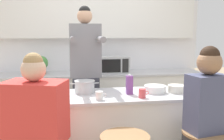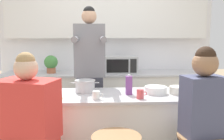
% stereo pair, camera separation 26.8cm
% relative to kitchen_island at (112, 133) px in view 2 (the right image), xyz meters
% --- Properties ---
extents(wall_back, '(3.67, 0.22, 2.70)m').
position_rel_kitchen_island_xyz_m(wall_back, '(0.00, 1.77, 1.10)').
color(wall_back, white).
rests_on(wall_back, ground_plane).
extents(back_counter, '(3.41, 0.66, 0.89)m').
position_rel_kitchen_island_xyz_m(back_counter, '(0.00, 1.46, -0.00)').
color(back_counter, white).
rests_on(back_counter, ground_plane).
extents(kitchen_island, '(1.80, 0.65, 0.88)m').
position_rel_kitchen_island_xyz_m(kitchen_island, '(0.00, 0.00, 0.00)').
color(kitchen_island, black).
rests_on(kitchen_island, ground_plane).
extents(person_cooking, '(0.41, 0.60, 1.86)m').
position_rel_kitchen_island_xyz_m(person_cooking, '(-0.26, 0.59, 0.48)').
color(person_cooking, '#383842').
rests_on(person_cooking, ground_plane).
extents(person_seated_near, '(0.36, 0.31, 1.42)m').
position_rel_kitchen_island_xyz_m(person_seated_near, '(0.71, -0.64, 0.22)').
color(person_seated_near, '#333338').
rests_on(person_seated_near, ground_plane).
extents(cooking_pot, '(0.31, 0.22, 0.14)m').
position_rel_kitchen_island_xyz_m(cooking_pot, '(-0.29, 0.11, 0.50)').
color(cooking_pot, '#B7BABC').
rests_on(cooking_pot, kitchen_island).
extents(fruit_bowl, '(0.24, 0.24, 0.08)m').
position_rel_kitchen_island_xyz_m(fruit_bowl, '(0.47, 0.01, 0.47)').
color(fruit_bowl, white).
rests_on(fruit_bowl, kitchen_island).
extents(mixing_bowl_steel, '(0.19, 0.19, 0.08)m').
position_rel_kitchen_island_xyz_m(mixing_bowl_steel, '(0.70, -0.02, 0.48)').
color(mixing_bowl_steel, silver).
rests_on(mixing_bowl_steel, kitchen_island).
extents(coffee_cup_near, '(0.11, 0.07, 0.08)m').
position_rel_kitchen_island_xyz_m(coffee_cup_near, '(-0.17, -0.21, 0.48)').
color(coffee_cup_near, white).
rests_on(coffee_cup_near, kitchen_island).
extents(coffee_cup_far, '(0.10, 0.07, 0.09)m').
position_rel_kitchen_island_xyz_m(coffee_cup_far, '(0.27, -0.20, 0.48)').
color(coffee_cup_far, '#DB4C51').
rests_on(coffee_cup_far, kitchen_island).
extents(banana_bunch, '(0.16, 0.12, 0.05)m').
position_rel_kitchen_island_xyz_m(banana_bunch, '(-0.57, -0.18, 0.46)').
color(banana_bunch, yellow).
rests_on(banana_bunch, kitchen_island).
extents(juice_carton, '(0.07, 0.07, 0.21)m').
position_rel_kitchen_island_xyz_m(juice_carton, '(0.17, -0.02, 0.53)').
color(juice_carton, '#7A428E').
rests_on(juice_carton, kitchen_island).
extents(microwave, '(0.55, 0.33, 0.27)m').
position_rel_kitchen_island_xyz_m(microwave, '(0.20, 1.41, 0.58)').
color(microwave, '#B2B5B7').
rests_on(microwave, back_counter).
extents(potted_plant, '(0.22, 0.22, 0.29)m').
position_rel_kitchen_island_xyz_m(potted_plant, '(-0.92, 1.46, 0.60)').
color(potted_plant, '#A86042').
rests_on(potted_plant, back_counter).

